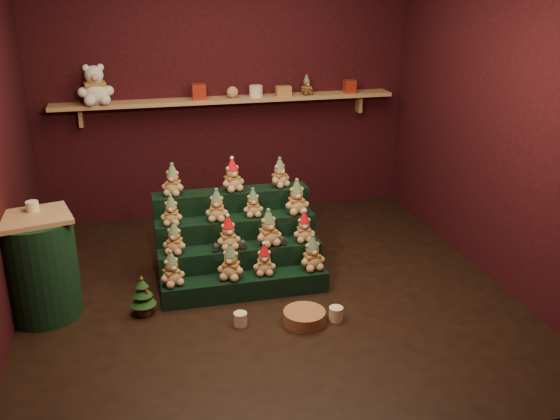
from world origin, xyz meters
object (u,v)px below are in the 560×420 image
object	(u,v)px
snow_globe_c	(283,241)
mini_christmas_tree	(143,295)
mug_right	(336,314)
snow_globe_a	(215,247)
wicker_basket	(304,317)
white_bear	(94,79)
snow_globe_b	(243,244)
riser_tier_front	(246,286)
brown_bear	(307,85)
side_table	(39,266)
mug_left	(240,319)

from	to	relation	value
snow_globe_c	mini_christmas_tree	xyz separation A→B (m)	(-1.21, -0.27, -0.23)
mini_christmas_tree	mug_right	distance (m)	1.53
snow_globe_a	mug_right	distance (m)	1.15
snow_globe_c	mug_right	distance (m)	0.83
mug_right	wicker_basket	xyz separation A→B (m)	(-0.25, 0.02, -0.00)
snow_globe_a	white_bear	distance (m)	2.26
snow_globe_c	mug_right	xyz separation A→B (m)	(0.25, -0.71, -0.35)
snow_globe_a	snow_globe_b	distance (m)	0.23
riser_tier_front	brown_bear	world-z (taller)	brown_bear
riser_tier_front	brown_bear	distance (m)	2.52
riser_tier_front	white_bear	distance (m)	2.64
white_bear	wicker_basket	bearing A→B (deg)	-65.74
side_table	mug_left	size ratio (longest dim) A/B	7.99
snow_globe_b	brown_bear	xyz separation A→B (m)	(1.03, 1.70, 1.02)
side_table	mini_christmas_tree	size ratio (longest dim) A/B	2.42
side_table	brown_bear	size ratio (longest dim) A/B	4.14
wicker_basket	brown_bear	world-z (taller)	brown_bear
snow_globe_c	white_bear	distance (m)	2.55
mini_christmas_tree	mug_right	world-z (taller)	mini_christmas_tree
riser_tier_front	snow_globe_a	xyz separation A→B (m)	(-0.22, 0.16, 0.31)
snow_globe_a	mini_christmas_tree	bearing A→B (deg)	-156.80
mug_right	wicker_basket	distance (m)	0.25
riser_tier_front	mug_left	bearing A→B (deg)	-105.75
snow_globe_a	white_bear	world-z (taller)	white_bear
snow_globe_c	wicker_basket	distance (m)	0.78
riser_tier_front	snow_globe_a	bearing A→B (deg)	144.11
side_table	brown_bear	xyz separation A→B (m)	(2.65, 1.77, 1.01)
mini_christmas_tree	mug_left	size ratio (longest dim) A/B	3.30
mug_right	white_bear	size ratio (longest dim) A/B	0.22
side_table	white_bear	size ratio (longest dim) A/B	1.70
riser_tier_front	snow_globe_c	distance (m)	0.50
mug_right	brown_bear	bearing A→B (deg)	79.99
snow_globe_a	white_bear	size ratio (longest dim) A/B	0.16
snow_globe_a	snow_globe_b	world-z (taller)	snow_globe_b
riser_tier_front	mug_right	distance (m)	0.83
snow_globe_b	white_bear	size ratio (longest dim) A/B	0.17
mug_left	wicker_basket	xyz separation A→B (m)	(0.49, -0.09, -0.00)
snow_globe_b	mini_christmas_tree	bearing A→B (deg)	-162.66
side_table	white_bear	bearing A→B (deg)	61.10
riser_tier_front	wicker_basket	distance (m)	0.65
snow_globe_b	mug_left	world-z (taller)	snow_globe_b
brown_bear	wicker_basket	bearing A→B (deg)	-122.26
snow_globe_b	snow_globe_c	xyz separation A→B (m)	(0.35, -0.00, -0.00)
mini_christmas_tree	mug_right	xyz separation A→B (m)	(1.46, -0.44, -0.11)
side_table	mug_left	bearing A→B (deg)	-34.06
snow_globe_a	wicker_basket	world-z (taller)	snow_globe_a
mug_left	brown_bear	bearing A→B (deg)	63.23
snow_globe_b	mug_right	distance (m)	1.00
mug_left	white_bear	world-z (taller)	white_bear
mini_christmas_tree	snow_globe_b	bearing A→B (deg)	17.34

